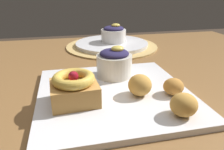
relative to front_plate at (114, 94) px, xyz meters
The scene contains 10 objects.
dining_table 0.16m from the front_plate, 86.72° to the left, with size 1.29×0.91×0.73m.
woven_placemat 0.40m from the front_plate, 78.10° to the left, with size 0.34×0.34×0.01m, color tan.
front_plate is the anchor object (origin of this frame).
cake_slice 0.09m from the front_plate, 160.79° to the right, with size 0.09×0.08×0.06m.
berry_ramekin 0.09m from the front_plate, 76.57° to the left, with size 0.08×0.08×0.08m.
fritter_front 0.06m from the front_plate, 30.98° to the right, with size 0.05×0.05×0.04m, color gold.
fritter_middle 0.15m from the front_plate, 51.04° to the right, with size 0.05×0.04×0.04m, color gold.
fritter_back 0.12m from the front_plate, 19.16° to the right, with size 0.04×0.04×0.03m, color #BC7F38.
back_plate 0.40m from the front_plate, 78.10° to the left, with size 0.27×0.27×0.01m, color white.
back_ramekin 0.41m from the front_plate, 77.12° to the left, with size 0.09×0.09×0.07m.
Camera 1 is at (-0.10, -0.52, 0.94)m, focal length 34.81 mm.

